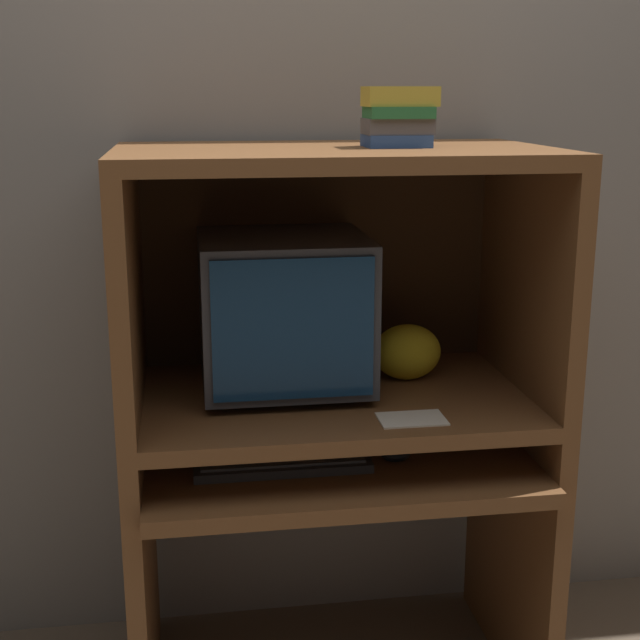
% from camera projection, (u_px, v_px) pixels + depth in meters
% --- Properties ---
extents(wall_back, '(6.00, 0.06, 2.60)m').
position_uv_depth(wall_back, '(312.00, 152.00, 2.30)').
color(wall_back, gray).
rests_on(wall_back, ground_plane).
extents(desk_base, '(0.96, 0.63, 0.63)m').
position_uv_depth(desk_base, '(336.00, 537.00, 2.15)').
color(desk_base, brown).
rests_on(desk_base, ground_plane).
extents(desk_monitor_shelf, '(0.96, 0.59, 0.13)m').
position_uv_depth(desk_monitor_shelf, '(334.00, 405.00, 2.10)').
color(desk_monitor_shelf, brown).
rests_on(desk_monitor_shelf, desk_base).
extents(hutch_upper, '(0.96, 0.59, 0.57)m').
position_uv_depth(hutch_upper, '(332.00, 230.00, 2.03)').
color(hutch_upper, brown).
rests_on(hutch_upper, desk_monitor_shelf).
extents(crt_monitor, '(0.39, 0.38, 0.37)m').
position_uv_depth(crt_monitor, '(284.00, 311.00, 2.09)').
color(crt_monitor, '#333338').
rests_on(crt_monitor, desk_monitor_shelf).
extents(keyboard, '(0.40, 0.15, 0.03)m').
position_uv_depth(keyboard, '(282.00, 461.00, 2.01)').
color(keyboard, '#2D2D30').
rests_on(keyboard, desk_base).
extents(mouse, '(0.07, 0.05, 0.03)m').
position_uv_depth(mouse, '(396.00, 455.00, 2.04)').
color(mouse, black).
rests_on(mouse, desk_base).
extents(snack_bag, '(0.17, 0.13, 0.14)m').
position_uv_depth(snack_bag, '(407.00, 352.00, 2.19)').
color(snack_bag, gold).
rests_on(snack_bag, desk_monitor_shelf).
extents(book_stack, '(0.16, 0.12, 0.13)m').
position_uv_depth(book_stack, '(398.00, 117.00, 1.95)').
color(book_stack, navy).
rests_on(book_stack, hutch_upper).
extents(paper_card, '(0.14, 0.09, 0.00)m').
position_uv_depth(paper_card, '(412.00, 419.00, 1.93)').
color(paper_card, beige).
rests_on(paper_card, desk_monitor_shelf).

